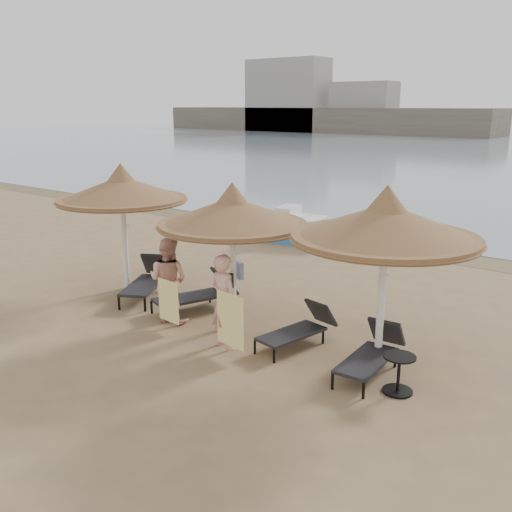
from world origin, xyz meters
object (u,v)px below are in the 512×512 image
at_px(lounger_far_left, 148,279).
at_px(person_left, 168,273).
at_px(pedal_boat, 299,229).
at_px(side_table, 398,375).
at_px(lounger_near_left, 199,293).
at_px(lounger_near_right, 300,328).
at_px(person_right, 224,294).
at_px(lounger_far_right, 373,352).
at_px(palapa_right, 386,223).
at_px(palapa_center, 232,213).
at_px(palapa_left, 122,190).

bearing_deg(lounger_far_left, person_left, -56.57).
bearing_deg(lounger_far_left, pedal_boat, 63.23).
bearing_deg(side_table, lounger_near_left, 170.39).
relative_size(lounger_near_left, person_left, 0.95).
bearing_deg(lounger_near_right, person_right, -127.05).
distance_m(lounger_far_right, person_right, 2.91).
xyz_separation_m(lounger_far_right, side_table, (0.67, -0.43, -0.07)).
relative_size(palapa_right, lounger_far_right, 1.76).
xyz_separation_m(palapa_center, lounger_near_left, (-1.26, 0.31, -2.03)).
xyz_separation_m(palapa_left, lounger_far_left, (0.84, -0.05, -2.11)).
relative_size(lounger_far_left, pedal_boat, 0.76).
relative_size(lounger_near_right, side_table, 2.86).
xyz_separation_m(palapa_center, person_left, (-1.28, -0.62, -1.35)).
relative_size(lounger_far_right, side_table, 2.91).
distance_m(palapa_right, lounger_far_left, 6.52).
relative_size(lounger_far_right, person_right, 0.86).
distance_m(lounger_near_right, pedal_boat, 8.70).
height_order(lounger_near_left, side_table, lounger_near_left).
xyz_separation_m(palapa_left, person_left, (2.49, -0.93, -1.45)).
xyz_separation_m(lounger_far_left, lounger_near_left, (1.67, 0.04, -0.02)).
xyz_separation_m(lounger_near_right, pedal_boat, (-4.81, 7.25, 0.09)).
distance_m(lounger_far_right, pedal_boat, 9.84).
distance_m(person_right, pedal_boat, 9.06).
bearing_deg(lounger_far_left, lounger_near_left, -27.12).
bearing_deg(side_table, person_right, -173.93).
bearing_deg(person_right, palapa_right, -144.86).
bearing_deg(side_table, lounger_far_right, 147.53).
xyz_separation_m(palapa_left, person_right, (4.34, -1.25, -1.44)).
relative_size(palapa_right, lounger_near_left, 1.61).
height_order(lounger_near_right, person_left, person_left).
bearing_deg(person_right, pedal_boat, -53.76).
xyz_separation_m(palapa_right, person_right, (-2.65, -1.14, -1.50)).
bearing_deg(palapa_left, palapa_center, -4.73).
bearing_deg(lounger_near_left, lounger_near_right, 16.01).
relative_size(palapa_right, lounger_far_left, 1.55).
xyz_separation_m(lounger_near_left, pedal_boat, (-1.90, 6.98, 0.05)).
height_order(person_left, pedal_boat, person_left).
relative_size(person_right, pedal_boat, 0.78).
bearing_deg(person_right, palapa_center, -46.99).
distance_m(lounger_near_right, person_left, 3.09).
bearing_deg(pedal_boat, person_left, -87.50).
bearing_deg(person_left, palapa_center, -168.63).
distance_m(lounger_far_left, person_left, 1.98).
xyz_separation_m(person_left, person_right, (1.85, -0.32, 0.01)).
distance_m(lounger_near_left, lounger_near_right, 2.92).
height_order(palapa_left, lounger_near_left, palapa_left).
height_order(lounger_far_right, person_right, person_right).
distance_m(side_table, person_left, 5.29).
bearing_deg(palapa_center, palapa_right, 3.62).
bearing_deg(lounger_near_right, person_left, -156.56).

